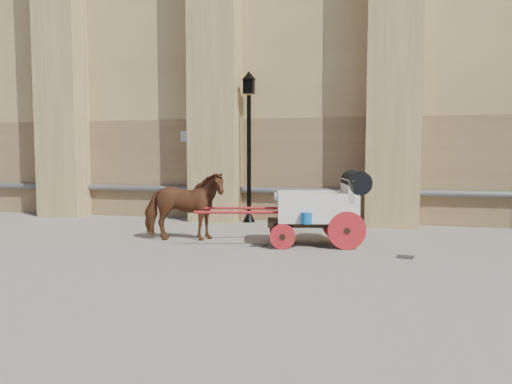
# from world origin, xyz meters

# --- Properties ---
(ground) EXTENTS (90.00, 90.00, 0.00)m
(ground) POSITION_xyz_m (0.00, 0.00, 0.00)
(ground) COLOR slate
(ground) RESTS_ON ground
(horse) EXTENTS (2.02, 1.27, 1.58)m
(horse) POSITION_xyz_m (-0.68, 0.27, 0.79)
(horse) COLOR brown
(horse) RESTS_ON ground
(carriage) EXTENTS (3.83, 1.73, 1.62)m
(carriage) POSITION_xyz_m (2.44, 0.48, 0.88)
(carriage) COLOR black
(carriage) RESTS_ON ground
(street_lamp) EXTENTS (0.40, 0.40, 4.31)m
(street_lamp) POSITION_xyz_m (0.03, 3.57, 2.30)
(street_lamp) COLOR black
(street_lamp) RESTS_ON ground
(drain_grate_near) EXTENTS (0.34, 0.34, 0.01)m
(drain_grate_near) POSITION_xyz_m (1.12, 0.05, 0.01)
(drain_grate_near) COLOR black
(drain_grate_near) RESTS_ON ground
(drain_grate_far) EXTENTS (0.37, 0.37, 0.01)m
(drain_grate_far) POSITION_xyz_m (4.13, -0.46, 0.01)
(drain_grate_far) COLOR black
(drain_grate_far) RESTS_ON ground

